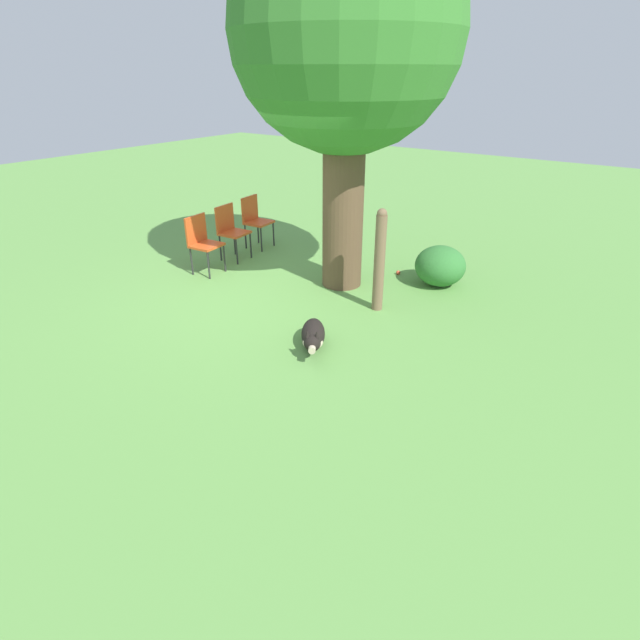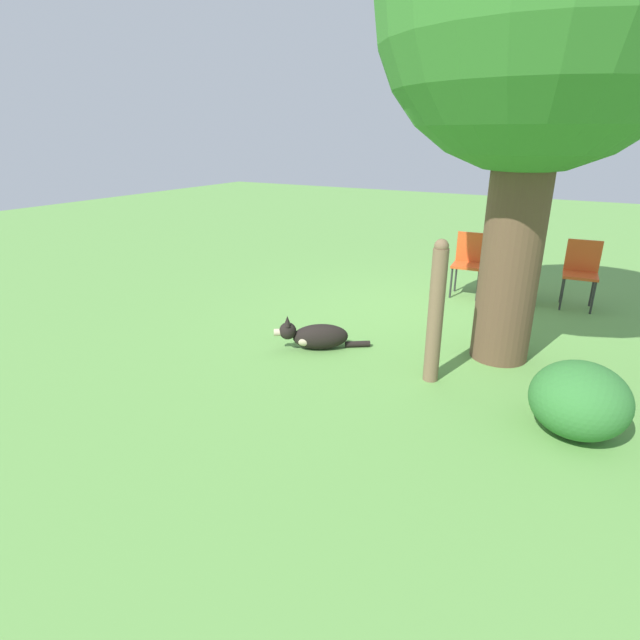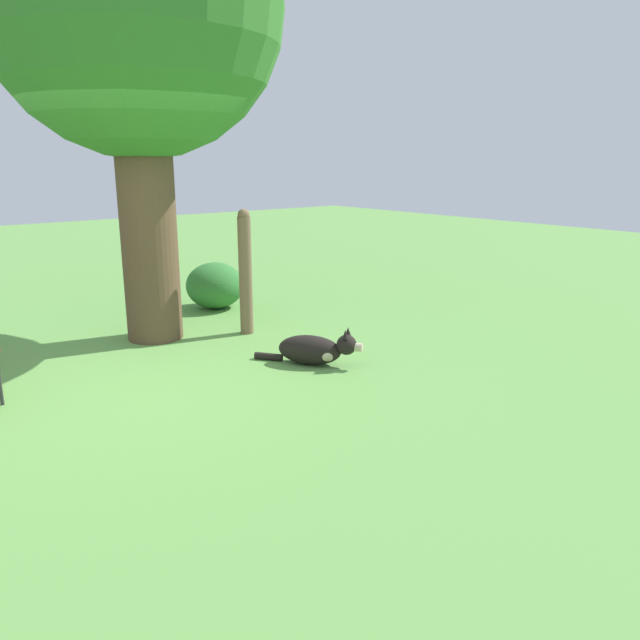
{
  "view_description": "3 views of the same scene",
  "coord_description": "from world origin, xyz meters",
  "px_view_note": "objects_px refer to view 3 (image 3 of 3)",
  "views": [
    {
      "loc": [
        4.45,
        -5.08,
        2.99
      ],
      "look_at": [
        1.36,
        -0.76,
        0.3
      ],
      "focal_mm": 28.0,
      "sensor_mm": 36.0,
      "label": 1
    },
    {
      "loc": [
        5.85,
        1.73,
        2.29
      ],
      "look_at": [
        1.46,
        -0.78,
        0.4
      ],
      "focal_mm": 28.0,
      "sensor_mm": 36.0,
      "label": 2
    },
    {
      "loc": [
        -2.2,
        -5.4,
        1.94
      ],
      "look_at": [
        1.45,
        -0.86,
        0.43
      ],
      "focal_mm": 35.0,
      "sensor_mm": 36.0,
      "label": 3
    }
  ],
  "objects_px": {
    "oak_tree": "(134,11)",
    "dog": "(316,350)",
    "tennis_ball": "(167,313)",
    "fence_post": "(245,272)"
  },
  "relations": [
    {
      "from": "oak_tree",
      "to": "dog",
      "type": "relative_size",
      "value": 5.23
    },
    {
      "from": "tennis_ball",
      "to": "dog",
      "type": "bearing_deg",
      "value": -84.31
    },
    {
      "from": "oak_tree",
      "to": "tennis_ball",
      "type": "xyz_separation_m",
      "value": [
        0.54,
        0.85,
        -3.31
      ]
    },
    {
      "from": "oak_tree",
      "to": "dog",
      "type": "bearing_deg",
      "value": -66.37
    },
    {
      "from": "oak_tree",
      "to": "fence_post",
      "type": "bearing_deg",
      "value": -27.67
    },
    {
      "from": "oak_tree",
      "to": "dog",
      "type": "xyz_separation_m",
      "value": [
        0.81,
        -1.85,
        -3.19
      ]
    },
    {
      "from": "oak_tree",
      "to": "tennis_ball",
      "type": "relative_size",
      "value": 72.14
    },
    {
      "from": "oak_tree",
      "to": "fence_post",
      "type": "xyz_separation_m",
      "value": [
        0.9,
        -0.47,
        -2.63
      ]
    },
    {
      "from": "dog",
      "to": "fence_post",
      "type": "distance_m",
      "value": 1.49
    },
    {
      "from": "oak_tree",
      "to": "fence_post",
      "type": "distance_m",
      "value": 2.82
    }
  ]
}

